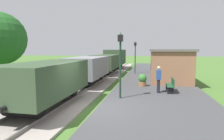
# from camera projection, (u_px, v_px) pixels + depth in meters

# --- Properties ---
(ground_plane) EXTENTS (160.00, 160.00, 0.00)m
(ground_plane) POSITION_uv_depth(u_px,v_px,m) (93.00, 112.00, 9.17)
(ground_plane) COLOR #47702D
(platform_slab) EXTENTS (6.00, 60.00, 0.25)m
(platform_slab) POSITION_uv_depth(u_px,v_px,m) (161.00, 114.00, 8.55)
(platform_slab) COLOR #424244
(platform_slab) RESTS_ON ground
(track_ballast) EXTENTS (3.80, 60.00, 0.12)m
(track_ballast) POSITION_uv_depth(u_px,v_px,m) (48.00, 108.00, 9.62)
(track_ballast) COLOR #9E9389
(track_ballast) RESTS_ON ground
(rail_near) EXTENTS (0.07, 60.00, 0.14)m
(rail_near) POSITION_uv_depth(u_px,v_px,m) (61.00, 106.00, 9.47)
(rail_near) COLOR slate
(rail_near) RESTS_ON track_ballast
(rail_far) EXTENTS (0.07, 60.00, 0.14)m
(rail_far) POSITION_uv_depth(u_px,v_px,m) (35.00, 104.00, 9.74)
(rail_far) COLOR slate
(rail_far) RESTS_ON track_ballast
(freight_train) EXTENTS (2.50, 26.00, 2.72)m
(freight_train) POSITION_uv_depth(u_px,v_px,m) (100.00, 64.00, 19.68)
(freight_train) COLOR #384C33
(freight_train) RESTS_ON rail_near
(station_hut) EXTENTS (3.50, 5.80, 2.78)m
(station_hut) POSITION_uv_depth(u_px,v_px,m) (169.00, 65.00, 16.85)
(station_hut) COLOR #9E6B4C
(station_hut) RESTS_ON platform_slab
(bench_near_hut) EXTENTS (0.42, 1.50, 0.91)m
(bench_near_hut) POSITION_uv_depth(u_px,v_px,m) (171.00, 85.00, 12.31)
(bench_near_hut) COLOR #1E4C2D
(bench_near_hut) RESTS_ON platform_slab
(bench_down_platform) EXTENTS (0.42, 1.50, 0.91)m
(bench_down_platform) POSITION_uv_depth(u_px,v_px,m) (161.00, 70.00, 21.50)
(bench_down_platform) COLOR #1E4C2D
(bench_down_platform) RESTS_ON platform_slab
(person_waiting) EXTENTS (0.31, 0.42, 1.71)m
(person_waiting) POSITION_uv_depth(u_px,v_px,m) (159.00, 78.00, 12.07)
(person_waiting) COLOR black
(person_waiting) RESTS_ON platform_slab
(potted_planter) EXTENTS (0.64, 0.64, 0.92)m
(potted_planter) POSITION_uv_depth(u_px,v_px,m) (142.00, 80.00, 14.32)
(potted_planter) COLOR #9E6642
(potted_planter) RESTS_ON platform_slab
(lamp_post_near) EXTENTS (0.28, 0.28, 3.70)m
(lamp_post_near) POSITION_uv_depth(u_px,v_px,m) (120.00, 53.00, 10.51)
(lamp_post_near) COLOR #193823
(lamp_post_near) RESTS_ON platform_slab
(lamp_post_far) EXTENTS (0.28, 0.28, 3.70)m
(lamp_post_far) POSITION_uv_depth(u_px,v_px,m) (135.00, 51.00, 21.92)
(lamp_post_far) COLOR #193823
(lamp_post_far) RESTS_ON platform_slab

